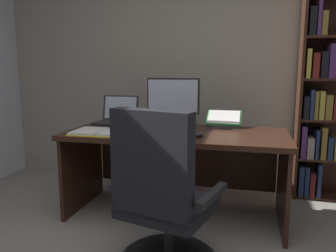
{
  "coord_description": "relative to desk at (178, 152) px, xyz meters",
  "views": [
    {
      "loc": [
        0.42,
        -1.17,
        1.21
      ],
      "look_at": [
        -0.21,
        1.37,
        0.76
      ],
      "focal_mm": 35.69,
      "sensor_mm": 36.0,
      "label": 1
    }
  ],
  "objects": [
    {
      "name": "monitor",
      "position": [
        -0.09,
        0.19,
        0.4
      ],
      "size": [
        0.47,
        0.16,
        0.42
      ],
      "color": "#232326",
      "rests_on": "desk"
    },
    {
      "name": "computer_mouse",
      "position": [
        0.21,
        -0.24,
        0.21
      ],
      "size": [
        0.06,
        0.1,
        0.04
      ],
      "primitive_type": "ellipsoid",
      "color": "#232326",
      "rests_on": "desk"
    },
    {
      "name": "laptop",
      "position": [
        -0.63,
        0.2,
        0.24
      ],
      "size": [
        0.35,
        0.3,
        0.25
      ],
      "color": "#232326",
      "rests_on": "desk"
    },
    {
      "name": "reading_stand_with_book",
      "position": [
        0.36,
        0.24,
        0.25
      ],
      "size": [
        0.3,
        0.26,
        0.13
      ],
      "color": "#232326",
      "rests_on": "desk"
    },
    {
      "name": "pen",
      "position": [
        -0.27,
        -0.1,
        0.2
      ],
      "size": [
        0.14,
        0.02,
        0.01
      ],
      "primitive_type": "cylinder",
      "rotation": [
        0.0,
        1.57,
        0.05
      ],
      "color": "navy",
      "rests_on": "notepad"
    },
    {
      "name": "notepad",
      "position": [
        -0.29,
        -0.1,
        0.19
      ],
      "size": [
        0.17,
        0.22,
        0.01
      ],
      "primitive_type": "cube",
      "rotation": [
        0.0,
        0.0,
        0.09
      ],
      "color": "white",
      "rests_on": "desk"
    },
    {
      "name": "open_binder",
      "position": [
        -0.55,
        -0.29,
        0.2
      ],
      "size": [
        0.47,
        0.33,
        0.02
      ],
      "rotation": [
        0.0,
        0.0,
        0.03
      ],
      "color": "yellow",
      "rests_on": "desk"
    },
    {
      "name": "office_chair",
      "position": [
        0.1,
        -0.89,
        -0.1
      ],
      "size": [
        0.69,
        0.6,
        1.0
      ],
      "rotation": [
        0.0,
        0.0,
        -0.26
      ],
      "color": "#232326",
      "rests_on": "ground"
    },
    {
      "name": "wall_back",
      "position": [
        0.16,
        0.86,
        0.8
      ],
      "size": [
        5.14,
        0.12,
        2.65
      ],
      "primitive_type": "cube",
      "color": "#A89E8E",
      "rests_on": "ground"
    },
    {
      "name": "keyboard",
      "position": [
        -0.09,
        -0.24,
        0.2
      ],
      "size": [
        0.42,
        0.15,
        0.02
      ],
      "primitive_type": "cube",
      "color": "#232326",
      "rests_on": "desk"
    },
    {
      "name": "desk",
      "position": [
        0.0,
        0.0,
        0.0
      ],
      "size": [
        1.77,
        0.79,
        0.71
      ],
      "color": "#381E14",
      "rests_on": "ground"
    }
  ]
}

